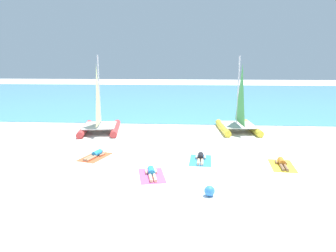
% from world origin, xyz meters
% --- Properties ---
extents(ground_plane, '(120.00, 120.00, 0.00)m').
position_xyz_m(ground_plane, '(0.00, 10.00, 0.00)').
color(ground_plane, white).
extents(ocean_water, '(120.00, 40.00, 0.05)m').
position_xyz_m(ocean_water, '(0.00, 31.26, 0.03)').
color(ocean_water, '#4C9EB7').
rests_on(ocean_water, ground).
extents(sailboat_red, '(3.30, 4.54, 5.43)m').
position_xyz_m(sailboat_red, '(-5.10, 8.19, 0.81)').
color(sailboat_red, '#CC3838').
rests_on(sailboat_red, ground).
extents(sailboat_yellow, '(2.89, 4.28, 5.37)m').
position_xyz_m(sailboat_yellow, '(4.79, 9.16, 0.80)').
color(sailboat_yellow, yellow).
rests_on(sailboat_yellow, ground).
extents(towel_leftmost, '(1.61, 2.14, 0.01)m').
position_xyz_m(towel_leftmost, '(-3.72, 2.51, 0.01)').
color(towel_leftmost, '#EA5933').
rests_on(towel_leftmost, ground).
extents(sunbather_leftmost, '(0.83, 1.54, 0.30)m').
position_xyz_m(sunbather_leftmost, '(-3.70, 2.57, 0.13)').
color(sunbather_leftmost, '#268CCC').
rests_on(sunbather_leftmost, towel_leftmost).
extents(towel_center_left, '(1.49, 2.09, 0.01)m').
position_xyz_m(towel_center_left, '(-0.37, 0.04, 0.01)').
color(towel_center_left, '#D84C99').
rests_on(towel_center_left, ground).
extents(sunbather_center_left, '(0.73, 1.56, 0.30)m').
position_xyz_m(sunbather_center_left, '(-0.38, 0.10, 0.13)').
color(sunbather_center_left, '#268CCC').
rests_on(sunbather_center_left, towel_center_left).
extents(towel_center_right, '(1.21, 1.96, 0.01)m').
position_xyz_m(towel_center_right, '(1.87, 2.33, 0.01)').
color(towel_center_right, '#338CD8').
rests_on(towel_center_right, ground).
extents(sunbather_center_right, '(0.57, 1.57, 0.30)m').
position_xyz_m(sunbather_center_right, '(1.87, 2.40, 0.13)').
color(sunbather_center_right, black).
rests_on(sunbather_center_right, towel_center_right).
extents(towel_rightmost, '(1.27, 2.00, 0.01)m').
position_xyz_m(towel_rightmost, '(5.82, 1.80, 0.01)').
color(towel_rightmost, yellow).
rests_on(towel_rightmost, ground).
extents(sunbather_rightmost, '(0.58, 1.57, 0.30)m').
position_xyz_m(sunbather_rightmost, '(5.83, 1.86, 0.13)').
color(sunbather_rightmost, orange).
rests_on(sunbather_rightmost, towel_rightmost).
extents(beach_ball, '(0.41, 0.41, 0.41)m').
position_xyz_m(beach_ball, '(2.07, -1.85, 0.20)').
color(beach_ball, '#337FE5').
rests_on(beach_ball, ground).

